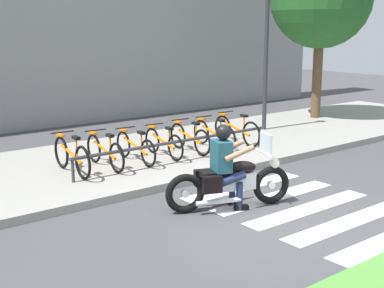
{
  "coord_description": "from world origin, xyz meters",
  "views": [
    {
      "loc": [
        -6.01,
        -5.47,
        3.03
      ],
      "look_at": [
        -0.07,
        2.02,
        0.9
      ],
      "focal_mm": 49.72,
      "sensor_mm": 36.0,
      "label": 1
    }
  ],
  "objects_px": {
    "bicycle_2": "(135,147)",
    "bicycle_1": "(105,152)",
    "motorcycle": "(230,182)",
    "bicycle_4": "(190,138)",
    "bicycle_3": "(163,143)",
    "street_lamp": "(267,38)",
    "bicycle_5": "(214,134)",
    "bike_rack": "(178,143)",
    "bicycle_0": "(72,156)",
    "rider": "(226,161)",
    "bicycle_6": "(236,130)"
  },
  "relations": [
    {
      "from": "bicycle_0",
      "to": "bicycle_6",
      "type": "relative_size",
      "value": 0.99
    },
    {
      "from": "bicycle_0",
      "to": "street_lamp",
      "type": "distance_m",
      "value": 6.8
    },
    {
      "from": "motorcycle",
      "to": "rider",
      "type": "xyz_separation_m",
      "value": [
        -0.07,
        0.03,
        0.37
      ]
    },
    {
      "from": "rider",
      "to": "bike_rack",
      "type": "xyz_separation_m",
      "value": [
        0.93,
        2.56,
        -0.27
      ]
    },
    {
      "from": "bicycle_0",
      "to": "bicycle_1",
      "type": "xyz_separation_m",
      "value": [
        0.74,
        0.0,
        -0.02
      ]
    },
    {
      "from": "motorcycle",
      "to": "bicycle_0",
      "type": "bearing_deg",
      "value": 113.46
    },
    {
      "from": "rider",
      "to": "street_lamp",
      "type": "relative_size",
      "value": 0.32
    },
    {
      "from": "bicycle_0",
      "to": "bicycle_3",
      "type": "bearing_deg",
      "value": 0.03
    },
    {
      "from": "motorcycle",
      "to": "bike_rack",
      "type": "relative_size",
      "value": 0.42
    },
    {
      "from": "motorcycle",
      "to": "bike_rack",
      "type": "bearing_deg",
      "value": 71.57
    },
    {
      "from": "motorcycle",
      "to": "rider",
      "type": "bearing_deg",
      "value": 157.08
    },
    {
      "from": "bicycle_4",
      "to": "bicycle_3",
      "type": "bearing_deg",
      "value": 179.96
    },
    {
      "from": "bicycle_1",
      "to": "bicycle_2",
      "type": "bearing_deg",
      "value": 0.07
    },
    {
      "from": "bicycle_3",
      "to": "bicycle_6",
      "type": "bearing_deg",
      "value": -0.01
    },
    {
      "from": "bicycle_3",
      "to": "bike_rack",
      "type": "xyz_separation_m",
      "value": [
        -0.0,
        -0.55,
        0.09
      ]
    },
    {
      "from": "bike_rack",
      "to": "bicycle_1",
      "type": "bearing_deg",
      "value": 159.54
    },
    {
      "from": "bicycle_0",
      "to": "bicycle_5",
      "type": "bearing_deg",
      "value": 0.02
    },
    {
      "from": "motorcycle",
      "to": "rider",
      "type": "height_order",
      "value": "rider"
    },
    {
      "from": "bicycle_0",
      "to": "bicycle_6",
      "type": "xyz_separation_m",
      "value": [
        4.46,
        0.0,
        -0.01
      ]
    },
    {
      "from": "rider",
      "to": "bicycle_3",
      "type": "height_order",
      "value": "rider"
    },
    {
      "from": "rider",
      "to": "bike_rack",
      "type": "bearing_deg",
      "value": 69.97
    },
    {
      "from": "bicycle_3",
      "to": "bike_rack",
      "type": "bearing_deg",
      "value": -90.02
    },
    {
      "from": "bicycle_1",
      "to": "bicycle_5",
      "type": "relative_size",
      "value": 1.02
    },
    {
      "from": "bicycle_0",
      "to": "bicycle_5",
      "type": "height_order",
      "value": "bicycle_0"
    },
    {
      "from": "bicycle_4",
      "to": "motorcycle",
      "type": "bearing_deg",
      "value": -117.06
    },
    {
      "from": "bicycle_2",
      "to": "motorcycle",
      "type": "bearing_deg",
      "value": -92.2
    },
    {
      "from": "bicycle_3",
      "to": "street_lamp",
      "type": "xyz_separation_m",
      "value": [
        4.14,
        0.9,
        2.22
      ]
    },
    {
      "from": "bicycle_1",
      "to": "street_lamp",
      "type": "height_order",
      "value": "street_lamp"
    },
    {
      "from": "rider",
      "to": "bike_rack",
      "type": "distance_m",
      "value": 2.74
    },
    {
      "from": "bicycle_1",
      "to": "bicycle_4",
      "type": "height_order",
      "value": "bicycle_1"
    },
    {
      "from": "motorcycle",
      "to": "bicycle_3",
      "type": "bearing_deg",
      "value": 74.65
    },
    {
      "from": "street_lamp",
      "to": "rider",
      "type": "bearing_deg",
      "value": -141.66
    },
    {
      "from": "street_lamp",
      "to": "bicycle_3",
      "type": "bearing_deg",
      "value": -167.79
    },
    {
      "from": "bike_rack",
      "to": "street_lamp",
      "type": "height_order",
      "value": "street_lamp"
    },
    {
      "from": "bicycle_4",
      "to": "street_lamp",
      "type": "distance_m",
      "value": 4.15
    },
    {
      "from": "bicycle_4",
      "to": "bicycle_1",
      "type": "bearing_deg",
      "value": 180.0
    },
    {
      "from": "motorcycle",
      "to": "bicycle_6",
      "type": "relative_size",
      "value": 1.24
    },
    {
      "from": "bike_rack",
      "to": "bicycle_0",
      "type": "bearing_deg",
      "value": 166.05
    },
    {
      "from": "bicycle_0",
      "to": "bicycle_1",
      "type": "bearing_deg",
      "value": 0.07
    },
    {
      "from": "bicycle_1",
      "to": "street_lamp",
      "type": "distance_m",
      "value": 6.11
    },
    {
      "from": "bicycle_5",
      "to": "bike_rack",
      "type": "distance_m",
      "value": 1.59
    },
    {
      "from": "bicycle_4",
      "to": "street_lamp",
      "type": "xyz_separation_m",
      "value": [
        3.4,
        0.9,
        2.21
      ]
    },
    {
      "from": "bicycle_2",
      "to": "bicycle_4",
      "type": "bearing_deg",
      "value": -0.04
    },
    {
      "from": "bike_rack",
      "to": "rider",
      "type": "bearing_deg",
      "value": -110.03
    },
    {
      "from": "rider",
      "to": "bicycle_6",
      "type": "distance_m",
      "value": 4.45
    },
    {
      "from": "rider",
      "to": "bicycle_5",
      "type": "height_order",
      "value": "rider"
    },
    {
      "from": "bicycle_2",
      "to": "bicycle_4",
      "type": "relative_size",
      "value": 1.04
    },
    {
      "from": "bicycle_2",
      "to": "bicycle_1",
      "type": "bearing_deg",
      "value": -179.93
    },
    {
      "from": "motorcycle",
      "to": "bicycle_1",
      "type": "bearing_deg",
      "value": 101.19
    },
    {
      "from": "bike_rack",
      "to": "street_lamp",
      "type": "distance_m",
      "value": 4.88
    }
  ]
}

